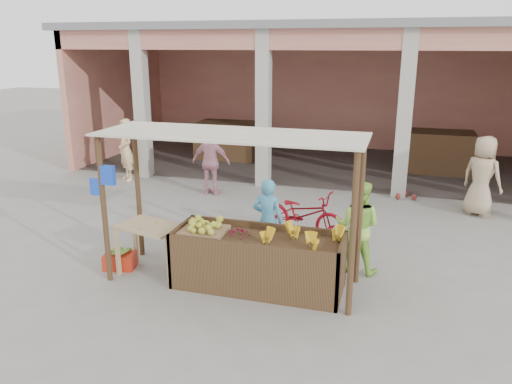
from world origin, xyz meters
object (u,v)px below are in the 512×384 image
(fruit_stall, at_px, (258,263))
(side_table, at_px, (150,233))
(motorcycle, at_px, (303,213))
(red_crate, at_px, (120,261))
(vendor_blue, at_px, (268,218))
(vendor_green, at_px, (358,224))

(fruit_stall, relative_size, side_table, 2.29)
(motorcycle, bearing_deg, red_crate, 145.76)
(side_table, height_order, vendor_blue, vendor_blue)
(vendor_blue, distance_m, motorcycle, 1.34)
(vendor_green, bearing_deg, motorcycle, -39.38)
(fruit_stall, relative_size, red_crate, 5.18)
(side_table, bearing_deg, fruit_stall, 12.84)
(fruit_stall, xyz_separation_m, vendor_green, (1.40, 1.03, 0.42))
(red_crate, distance_m, vendor_green, 4.02)
(vendor_blue, bearing_deg, red_crate, 26.72)
(red_crate, xyz_separation_m, motorcycle, (2.67, 2.26, 0.37))
(side_table, relative_size, red_crate, 2.27)
(side_table, height_order, motorcycle, motorcycle)
(fruit_stall, xyz_separation_m, side_table, (-1.84, 0.02, 0.28))
(side_table, xyz_separation_m, vendor_blue, (1.73, 0.97, 0.11))
(fruit_stall, height_order, vendor_green, vendor_green)
(red_crate, xyz_separation_m, vendor_green, (3.82, 1.04, 0.69))
(fruit_stall, relative_size, vendor_blue, 1.65)
(side_table, bearing_deg, red_crate, -163.01)
(side_table, xyz_separation_m, red_crate, (-0.59, -0.03, -0.55))
(vendor_blue, xyz_separation_m, motorcycle, (0.36, 1.25, -0.29))
(fruit_stall, height_order, motorcycle, motorcycle)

